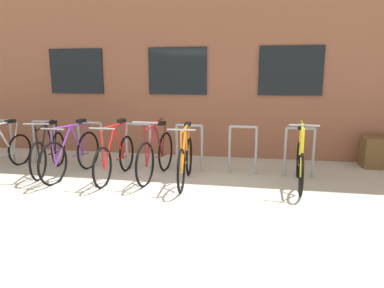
% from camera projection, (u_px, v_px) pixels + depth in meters
% --- Properties ---
extents(ground_plane, '(42.00, 42.00, 0.00)m').
position_uv_depth(ground_plane, '(128.00, 206.00, 4.81)').
color(ground_plane, '#B2ADA0').
extents(storefront_building, '(28.00, 7.13, 5.24)m').
position_uv_depth(storefront_building, '(202.00, 49.00, 10.80)').
color(storefront_building, brown).
rests_on(storefront_building, ground).
extents(bike_rack, '(6.53, 0.05, 0.91)m').
position_uv_depth(bike_rack, '(138.00, 142.00, 6.62)').
color(bike_rack, gray).
rests_on(bike_rack, ground).
extents(bicycle_purple, '(0.44, 1.81, 1.01)m').
position_uv_depth(bicycle_purple, '(72.00, 154.00, 6.20)').
color(bicycle_purple, black).
rests_on(bicycle_purple, ground).
extents(bicycle_maroon, '(0.44, 1.77, 1.08)m').
position_uv_depth(bicycle_maroon, '(156.00, 155.00, 6.10)').
color(bicycle_maroon, black).
rests_on(bicycle_maroon, ground).
extents(bicycle_orange, '(0.44, 1.70, 1.01)m').
position_uv_depth(bicycle_orange, '(185.00, 160.00, 5.82)').
color(bicycle_orange, black).
rests_on(bicycle_orange, ground).
extents(bicycle_black, '(0.51, 1.67, 1.01)m').
position_uv_depth(bicycle_black, '(49.00, 152.00, 6.45)').
color(bicycle_black, black).
rests_on(bicycle_black, ground).
extents(bicycle_yellow, '(0.44, 1.69, 1.10)m').
position_uv_depth(bicycle_yellow, '(300.00, 163.00, 5.67)').
color(bicycle_yellow, black).
rests_on(bicycle_yellow, ground).
extents(bicycle_red, '(0.44, 1.74, 1.03)m').
position_uv_depth(bicycle_red, '(115.00, 157.00, 6.06)').
color(bicycle_red, black).
rests_on(bicycle_red, ground).
extents(planter_box, '(0.70, 0.44, 0.60)m').
position_uv_depth(planter_box, '(381.00, 153.00, 6.76)').
color(planter_box, brown).
rests_on(planter_box, ground).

